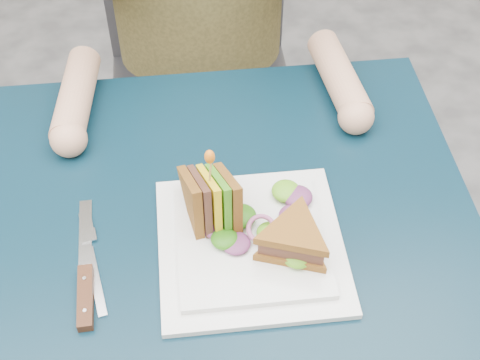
{
  "coord_description": "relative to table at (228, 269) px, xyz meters",
  "views": [
    {
      "loc": [
        -0.05,
        -0.57,
        1.5
      ],
      "look_at": [
        0.02,
        0.03,
        0.82
      ],
      "focal_mm": 50.0,
      "sensor_mm": 36.0,
      "label": 1
    }
  ],
  "objects": [
    {
      "name": "table",
      "position": [
        0.0,
        0.0,
        0.0
      ],
      "size": [
        0.75,
        0.75,
        0.73
      ],
      "color": "black",
      "rests_on": "ground"
    },
    {
      "name": "chair",
      "position": [
        0.0,
        0.69,
        -0.11
      ],
      "size": [
        0.42,
        0.4,
        0.93
      ],
      "color": "#47474C",
      "rests_on": "ground"
    },
    {
      "name": "plate",
      "position": [
        0.03,
        -0.02,
        0.09
      ],
      "size": [
        0.26,
        0.26,
        0.02
      ],
      "color": "white",
      "rests_on": "table"
    },
    {
      "name": "sandwich_flat",
      "position": [
        0.09,
        -0.05,
        0.12
      ],
      "size": [
        0.15,
        0.15,
        0.05
      ],
      "color": "brown",
      "rests_on": "plate"
    },
    {
      "name": "sandwich_upright",
      "position": [
        -0.02,
        0.02,
        0.13
      ],
      "size": [
        0.09,
        0.15,
        0.15
      ],
      "color": "brown",
      "rests_on": "plate"
    },
    {
      "name": "fork",
      "position": [
        -0.19,
        -0.03,
        0.08
      ],
      "size": [
        0.05,
        0.18,
        0.01
      ],
      "color": "silver",
      "rests_on": "table"
    },
    {
      "name": "knife",
      "position": [
        -0.2,
        -0.06,
        0.09
      ],
      "size": [
        0.03,
        0.22,
        0.02
      ],
      "color": "silver",
      "rests_on": "table"
    },
    {
      "name": "toothpick",
      "position": [
        -0.02,
        0.02,
        0.2
      ],
      "size": [
        0.01,
        0.01,
        0.06
      ],
      "primitive_type": "cylinder",
      "rotation": [
        0.14,
        0.07,
        0.0
      ],
      "color": "tan",
      "rests_on": "sandwich_upright"
    },
    {
      "name": "toothpick_frill",
      "position": [
        -0.02,
        0.02,
        0.23
      ],
      "size": [
        0.01,
        0.01,
        0.02
      ],
      "primitive_type": "ellipsoid",
      "color": "orange",
      "rests_on": "sandwich_upright"
    },
    {
      "name": "lettuce_spill",
      "position": [
        0.04,
        -0.01,
        0.11
      ],
      "size": [
        0.15,
        0.13,
        0.02
      ],
      "primitive_type": null,
      "color": "#337A14",
      "rests_on": "plate"
    },
    {
      "name": "onion_ring",
      "position": [
        0.05,
        -0.02,
        0.11
      ],
      "size": [
        0.04,
        0.04,
        0.02
      ],
      "primitive_type": "torus",
      "rotation": [
        0.44,
        0.0,
        0.0
      ],
      "color": "#9E4C7A",
      "rests_on": "plate"
    }
  ]
}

